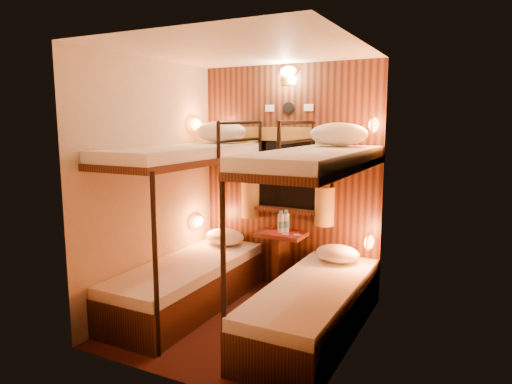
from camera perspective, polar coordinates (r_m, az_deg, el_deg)
The scene contains 22 objects.
floor at distance 4.33m, azimuth -1.64°, elevation -15.92°, with size 2.10×2.10×0.00m, color #350F0E.
ceiling at distance 3.97m, azimuth -1.80°, elevation 17.33°, with size 2.10×2.10×0.00m, color silver.
wall_back at distance 4.92m, azimuth 4.17°, elevation 1.66°, with size 2.40×2.40×0.00m, color #C6B293.
wall_front at distance 3.11m, azimuth -11.04°, elevation -2.71°, with size 2.40×2.40×0.00m, color #C6B293.
wall_left at distance 4.54m, azimuth -12.87°, elevation 0.86°, with size 2.40×2.40×0.00m, color #C6B293.
wall_right at distance 3.61m, azimuth 12.35°, elevation -1.15°, with size 2.40×2.40×0.00m, color #C6B293.
back_panel at distance 4.90m, azimuth 4.10°, elevation 1.64°, with size 2.00×0.03×2.40m, color black.
bunk_left at distance 4.51m, azimuth -8.55°, elevation -7.40°, with size 0.72×1.90×1.82m.
bunk_right at distance 3.93m, azimuth 7.25°, elevation -9.84°, with size 0.72×1.90×1.82m.
window at distance 4.88m, azimuth 3.96°, elevation 1.38°, with size 1.00×0.12×0.79m.
curtains at distance 4.84m, azimuth 3.81°, elevation 2.31°, with size 1.10×0.22×1.00m.
back_fixtures at distance 4.85m, azimuth 4.07°, elevation 13.95°, with size 0.54×0.09×0.48m.
reading_lamps at distance 4.59m, azimuth 2.48°, elevation 1.67°, with size 2.00×0.20×1.25m.
table at distance 4.90m, azimuth 3.15°, elevation -7.75°, with size 0.50×0.34×0.66m.
bottle_left at distance 4.79m, azimuth 3.14°, elevation -3.96°, with size 0.07×0.07×0.24m.
bottle_right at distance 4.82m, azimuth 3.78°, elevation -3.87°, with size 0.07×0.07×0.24m.
sachet_a at distance 4.75m, azimuth 3.76°, elevation -5.30°, with size 0.07×0.05×0.01m, color silver.
sachet_b at distance 4.75m, azimuth 5.07°, elevation -5.32°, with size 0.06×0.05×0.00m, color silver.
pillow_lower_left at distance 5.09m, azimuth -3.91°, elevation -5.60°, with size 0.45×0.32×0.18m, color silver.
pillow_lower_right at distance 4.54m, azimuth 10.14°, elevation -7.58°, with size 0.43×0.31×0.17m, color silver.
pillow_upper_left at distance 4.88m, azimuth -4.40°, elevation 7.51°, with size 0.58×0.41×0.23m, color silver.
pillow_upper_right at distance 4.29m, azimuth 10.27°, elevation 7.12°, with size 0.54×0.39×0.21m, color silver.
Camera 1 is at (1.89, -3.45, 1.82)m, focal length 32.00 mm.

